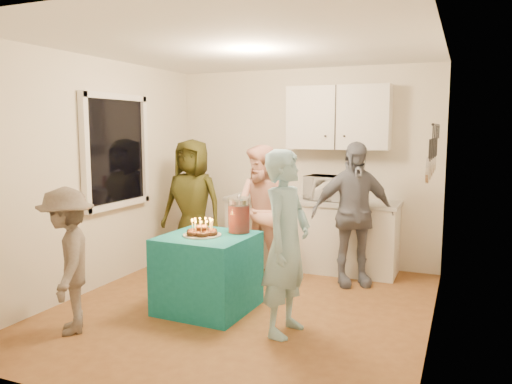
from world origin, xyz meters
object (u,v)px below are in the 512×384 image
at_px(microwave, 328,188).
at_px(party_table, 208,272).
at_px(woman_back_left, 192,204).
at_px(woman_back_right, 353,214).
at_px(counter, 310,235).
at_px(punch_jar, 239,216).
at_px(child_near_left, 68,260).
at_px(man_birthday, 286,243).
at_px(woman_back_center, 263,213).

relative_size(microwave, party_table, 0.65).
xyz_separation_m(woman_back_left, woman_back_right, (2.08, 0.08, -0.00)).
distance_m(counter, punch_jar, 1.71).
xyz_separation_m(punch_jar, child_near_left, (-1.11, -1.22, -0.28)).
bearing_deg(woman_back_left, woman_back_right, -0.74).
xyz_separation_m(party_table, child_near_left, (-0.88, -0.97, 0.27)).
relative_size(man_birthday, woman_back_center, 1.01).
bearing_deg(woman_back_right, man_birthday, -127.74).
relative_size(counter, woman_back_center, 1.36).
bearing_deg(woman_back_center, man_birthday, -44.54).
distance_m(microwave, woman_back_left, 1.77).
height_order(party_table, man_birthday, man_birthday).
bearing_deg(man_birthday, punch_jar, 60.74).
distance_m(party_table, man_birthday, 1.05).
height_order(punch_jar, woman_back_left, woman_back_left).
height_order(woman_back_right, child_near_left, woman_back_right).
height_order(counter, party_table, counter).
height_order(counter, man_birthday, man_birthday).
distance_m(party_table, woman_back_left, 1.66).
relative_size(microwave, woman_back_center, 0.34).
relative_size(woman_back_right, child_near_left, 1.28).
bearing_deg(counter, woman_back_right, -36.83).
distance_m(microwave, party_table, 2.12).
bearing_deg(woman_back_right, woman_back_left, 152.84).
bearing_deg(party_table, woman_back_center, 84.22).
distance_m(party_table, woman_back_right, 1.85).
distance_m(microwave, woman_back_right, 0.68).
bearing_deg(woman_back_left, woman_back_center, -9.41).
xyz_separation_m(microwave, child_near_left, (-1.62, -2.83, -0.41)).
bearing_deg(microwave, man_birthday, -77.36).
xyz_separation_m(punch_jar, woman_back_center, (-0.11, 0.93, -0.12)).
bearing_deg(child_near_left, woman_back_left, 141.92).
relative_size(man_birthday, woman_back_left, 0.98).
bearing_deg(microwave, woman_back_left, -153.53).
bearing_deg(punch_jar, party_table, -132.90).
xyz_separation_m(counter, microwave, (0.23, 0.00, 0.63)).
distance_m(microwave, punch_jar, 1.69).
height_order(woman_back_center, woman_back_right, woman_back_right).
height_order(man_birthday, woman_back_left, woman_back_left).
distance_m(microwave, man_birthday, 2.13).
bearing_deg(woman_back_right, child_near_left, -160.17).
relative_size(punch_jar, man_birthday, 0.21).
bearing_deg(man_birthday, party_table, 81.69).
distance_m(party_table, punch_jar, 0.65).
bearing_deg(woman_back_right, punch_jar, -158.74).
xyz_separation_m(woman_back_center, child_near_left, (-1.00, -2.15, -0.16)).
relative_size(counter, man_birthday, 1.34).
distance_m(party_table, woman_back_center, 1.26).
relative_size(punch_jar, woman_back_right, 0.20).
bearing_deg(punch_jar, woman_back_left, 137.75).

